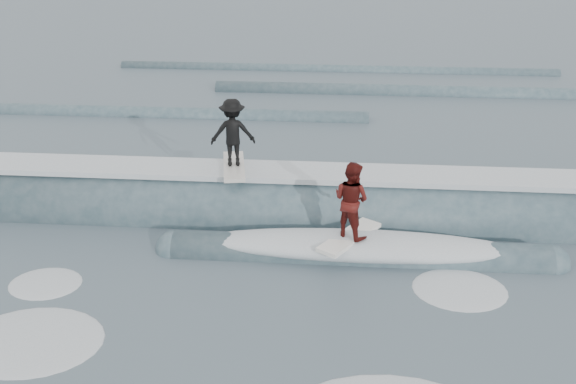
{
  "coord_description": "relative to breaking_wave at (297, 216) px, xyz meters",
  "views": [
    {
      "loc": [
        1.19,
        -10.09,
        7.81
      ],
      "look_at": [
        0.0,
        4.62,
        1.1
      ],
      "focal_mm": 40.0,
      "sensor_mm": 36.0,
      "label": 1
    }
  ],
  "objects": [
    {
      "name": "breaking_wave",
      "position": [
        0.0,
        0.0,
        0.0
      ],
      "size": [
        23.43,
        4.01,
        2.45
      ],
      "color": "#324A55",
      "rests_on": "ground"
    },
    {
      "name": "surfer_red",
      "position": [
        1.39,
        -1.98,
        1.39
      ],
      "size": [
        1.57,
        1.97,
        1.96
      ],
      "color": "white",
      "rests_on": "ground"
    },
    {
      "name": "far_swells",
      "position": [
        0.09,
        12.25,
        -0.04
      ],
      "size": [
        37.26,
        8.65,
        0.8
      ],
      "color": "#324A55",
      "rests_on": "ground"
    },
    {
      "name": "ground",
      "position": [
        -0.18,
        -5.4,
        -0.04
      ],
      "size": [
        160.0,
        160.0,
        0.0
      ],
      "primitive_type": "plane",
      "color": "#40525D",
      "rests_on": "ground"
    },
    {
      "name": "surfer_black",
      "position": [
        -1.71,
        0.22,
        2.2
      ],
      "size": [
        1.26,
        2.07,
        1.91
      ],
      "color": "silver",
      "rests_on": "ground"
    }
  ]
}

